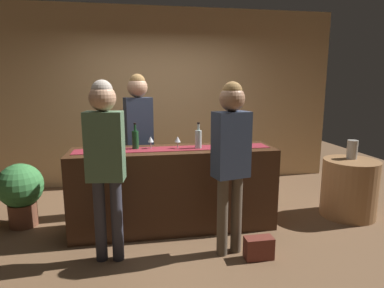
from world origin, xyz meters
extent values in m
plane|color=brown|center=(0.00, 0.00, 0.00)|extent=(10.00, 10.00, 0.00)
cube|color=tan|center=(0.00, 1.90, 1.45)|extent=(6.00, 0.12, 2.90)
cube|color=#3D2314|center=(0.00, 0.00, 0.48)|extent=(2.34, 0.60, 0.96)
cube|color=maroon|center=(0.00, 0.00, 0.96)|extent=(2.23, 0.28, 0.01)
cylinder|color=#B2C6C1|center=(0.28, -0.03, 1.06)|extent=(0.07, 0.07, 0.21)
cylinder|color=#B2C6C1|center=(0.28, -0.03, 1.21)|extent=(0.03, 0.03, 0.08)
cylinder|color=black|center=(0.28, -0.03, 1.25)|extent=(0.03, 0.03, 0.02)
cylinder|color=#194723|center=(-0.43, 0.07, 1.06)|extent=(0.07, 0.07, 0.21)
cylinder|color=#194723|center=(-0.43, 0.07, 1.21)|extent=(0.03, 0.03, 0.08)
cylinder|color=black|center=(-0.43, 0.07, 1.25)|extent=(0.03, 0.03, 0.02)
cylinder|color=silver|center=(0.78, -0.03, 0.96)|extent=(0.06, 0.06, 0.00)
cylinder|color=silver|center=(0.78, -0.03, 1.00)|extent=(0.01, 0.01, 0.07)
cone|color=silver|center=(0.78, -0.03, 1.07)|extent=(0.07, 0.07, 0.06)
cylinder|color=silver|center=(-0.26, 0.05, 0.96)|extent=(0.06, 0.06, 0.00)
cylinder|color=silver|center=(-0.26, 0.05, 1.00)|extent=(0.01, 0.01, 0.07)
cone|color=silver|center=(-0.26, 0.05, 1.07)|extent=(0.07, 0.07, 0.06)
cylinder|color=silver|center=(0.05, 0.00, 0.96)|extent=(0.06, 0.06, 0.00)
cylinder|color=silver|center=(0.05, 0.00, 1.00)|extent=(0.01, 0.01, 0.07)
cone|color=silver|center=(0.05, 0.00, 1.07)|extent=(0.07, 0.07, 0.06)
cylinder|color=#26262B|center=(-0.30, 0.60, 0.42)|extent=(0.11, 0.11, 0.85)
cylinder|color=#26262B|center=(-0.46, 0.56, 0.42)|extent=(0.11, 0.11, 0.85)
cube|color=#2D384C|center=(-0.38, 0.58, 1.18)|extent=(0.38, 0.27, 0.67)
sphere|color=tan|center=(-0.38, 0.58, 1.64)|extent=(0.25, 0.25, 0.25)
sphere|color=olive|center=(-0.38, 0.58, 1.71)|extent=(0.20, 0.20, 0.20)
cylinder|color=brown|center=(0.39, -0.71, 0.40)|extent=(0.11, 0.11, 0.80)
cylinder|color=brown|center=(0.55, -0.67, 0.40)|extent=(0.11, 0.11, 0.80)
cube|color=#2D384C|center=(0.47, -0.69, 1.12)|extent=(0.38, 0.27, 0.64)
sphere|color=#9E7051|center=(0.47, -0.69, 1.56)|extent=(0.24, 0.24, 0.24)
sphere|color=olive|center=(0.47, -0.69, 1.63)|extent=(0.19, 0.19, 0.19)
cylinder|color=#33333D|center=(-0.79, -0.60, 0.41)|extent=(0.11, 0.11, 0.81)
cylinder|color=#33333D|center=(-0.63, -0.62, 0.41)|extent=(0.11, 0.11, 0.81)
cube|color=#4C6B4C|center=(-0.71, -0.61, 1.13)|extent=(0.36, 0.24, 0.64)
sphere|color=tan|center=(-0.71, -0.61, 1.57)|extent=(0.24, 0.24, 0.24)
sphere|color=#AD9E8E|center=(-0.71, -0.61, 1.64)|extent=(0.19, 0.19, 0.19)
cylinder|color=#996B42|center=(2.26, -0.04, 0.37)|extent=(0.68, 0.68, 0.74)
cylinder|color=#A8A399|center=(2.31, 0.03, 0.86)|extent=(0.13, 0.13, 0.24)
cylinder|color=brown|center=(-1.79, 0.36, 0.14)|extent=(0.32, 0.32, 0.28)
sphere|color=#387A3D|center=(-1.79, 0.36, 0.51)|extent=(0.52, 0.52, 0.52)
cube|color=brown|center=(0.73, -0.85, 0.11)|extent=(0.28, 0.14, 0.22)
camera|label=1|loc=(-0.44, -3.66, 1.72)|focal=30.70mm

